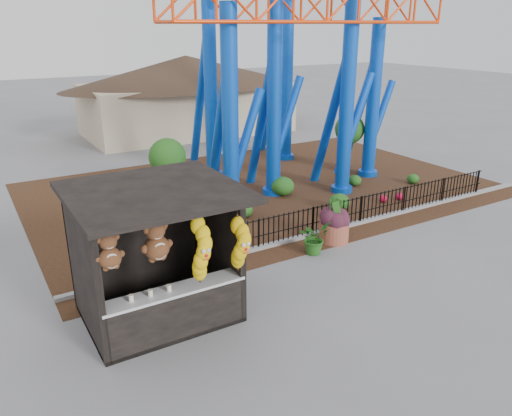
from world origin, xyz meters
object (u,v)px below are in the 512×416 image
potted_plant (314,238)px  prize_booth (160,259)px  roller_coaster (285,21)px  terracotta_planter (334,232)px

potted_plant → prize_booth: bearing=178.8°
roller_coaster → potted_plant: bearing=-116.0°
prize_booth → potted_plant: (5.08, 1.11, -1.06)m
prize_booth → terracotta_planter: prize_booth is taller
prize_booth → roller_coaster: (8.12, 7.34, 4.90)m
roller_coaster → terracotta_planter: bearing=-108.7°
prize_booth → potted_plant: prize_booth is taller
roller_coaster → potted_plant: size_ratio=11.25×
prize_booth → terracotta_planter: size_ratio=3.83×
terracotta_planter → potted_plant: 1.14m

